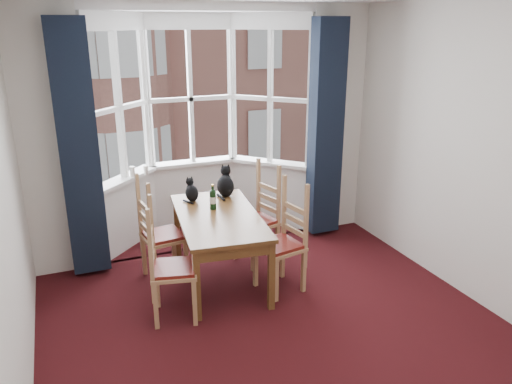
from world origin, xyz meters
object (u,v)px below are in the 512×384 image
wine_bottle (213,198)px  candle_tall (132,172)px  cat_left (192,192)px  cat_right (225,184)px  chair_left_near (164,271)px  dining_table (219,222)px  chair_right_far (262,220)px  chair_right_near (287,244)px  candle_short (146,170)px  chair_left_far (155,239)px

wine_bottle → candle_tall: 1.22m
cat_left → wine_bottle: 0.36m
cat_right → wine_bottle: bearing=-126.3°
chair_left_near → cat_left: size_ratio=3.42×
cat_left → dining_table: bearing=-75.4°
cat_right → chair_right_far: bearing=-36.3°
dining_table → wine_bottle: size_ratio=5.85×
chair_right_near → chair_right_far: 0.68m
cat_left → cat_right: cat_right is taller
dining_table → candle_tall: (-0.66, 1.21, 0.28)m
candle_short → chair_left_near: bearing=-96.3°
dining_table → chair_left_near: (-0.68, -0.49, -0.18)m
chair_left_far → candle_tall: candle_tall is taller
chair_right_near → cat_left: bearing=128.3°
candle_tall → wine_bottle: bearing=-57.3°
chair_right_far → candle_short: candle_short is taller
dining_table → chair_left_near: bearing=-144.5°
chair_right_far → wine_bottle: (-0.60, -0.10, 0.38)m
chair_right_far → dining_table: bearing=-154.6°
dining_table → cat_right: (0.26, 0.54, 0.22)m
candle_tall → candle_short: (0.16, 0.03, -0.01)m
chair_left_near → candle_tall: size_ratio=7.57×
chair_left_near → chair_left_far: 0.73m
chair_right_far → candle_tall: 1.63m
candle_tall → candle_short: candle_tall is taller
candle_tall → dining_table: bearing=-61.6°
chair_left_far → candle_tall: 1.07m
dining_table → candle_tall: bearing=118.4°
chair_right_far → wine_bottle: 0.72m
chair_right_near → chair_left_far: bearing=152.0°
candle_tall → chair_left_near: bearing=-90.9°
cat_right → chair_right_near: bearing=-70.7°
chair_right_near → candle_short: bearing=123.4°
dining_table → candle_short: bearing=111.6°
wine_bottle → chair_left_far: bearing=174.7°
chair_right_far → candle_short: 1.52m
dining_table → candle_short: candle_short is taller
dining_table → chair_left_far: chair_left_far is taller
chair_left_near → chair_right_far: size_ratio=1.00×
cat_right → candle_tall: size_ratio=2.95×
dining_table → chair_right_far: bearing=25.4°
chair_right_near → cat_right: size_ratio=2.57×
chair_left_far → candle_short: bearing=83.0°
chair_right_near → cat_left: size_ratio=3.42×
chair_right_far → candle_tall: size_ratio=7.57×
cat_right → candle_short: 1.03m
cat_left → cat_right: (0.40, 0.02, 0.03)m
wine_bottle → candle_short: size_ratio=2.55×
wine_bottle → candle_tall: size_ratio=2.21×
chair_right_near → chair_left_near: bearing=-176.0°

